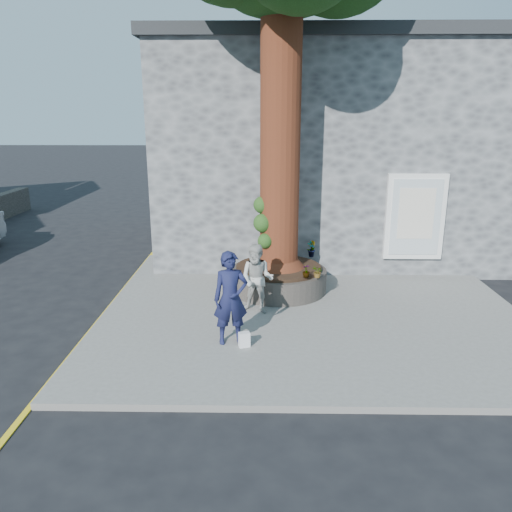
{
  "coord_description": "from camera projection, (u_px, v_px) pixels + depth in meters",
  "views": [
    {
      "loc": [
        0.45,
        -9.42,
        4.26
      ],
      "look_at": [
        0.28,
        1.03,
        1.25
      ],
      "focal_mm": 35.0,
      "sensor_mm": 36.0,
      "label": 1
    }
  ],
  "objects": [
    {
      "name": "plant_b",
      "position": [
        311.0,
        249.0,
        12.69
      ],
      "size": [
        0.26,
        0.27,
        0.41
      ],
      "primitive_type": "imported",
      "rotation": [
        0.0,
        0.0,
        1.81
      ],
      "color": "gray",
      "rests_on": "planter"
    },
    {
      "name": "planter",
      "position": [
        278.0,
        278.0,
        12.03
      ],
      "size": [
        2.3,
        2.3,
        0.6
      ],
      "color": "black",
      "rests_on": "pavement"
    },
    {
      "name": "shopping_bag",
      "position": [
        244.0,
        340.0,
        9.13
      ],
      "size": [
        0.23,
        0.18,
        0.28
      ],
      "primitive_type": "cube",
      "rotation": [
        0.0,
        0.0,
        0.32
      ],
      "color": "white",
      "rests_on": "pavement"
    },
    {
      "name": "man",
      "position": [
        231.0,
        298.0,
        9.11
      ],
      "size": [
        0.71,
        0.54,
        1.75
      ],
      "primitive_type": "imported",
      "rotation": [
        0.0,
        0.0,
        0.21
      ],
      "color": "#16193C",
      "rests_on": "pavement"
    },
    {
      "name": "ground",
      "position": [
        242.0,
        328.0,
        10.24
      ],
      "size": [
        120.0,
        120.0,
        0.0
      ],
      "primitive_type": "plane",
      "color": "black",
      "rests_on": "ground"
    },
    {
      "name": "stone_shop",
      "position": [
        328.0,
        148.0,
        16.23
      ],
      "size": [
        10.3,
        8.3,
        6.3
      ],
      "color": "#494B4E",
      "rests_on": "ground"
    },
    {
      "name": "plant_d",
      "position": [
        318.0,
        272.0,
        11.08
      ],
      "size": [
        0.31,
        0.32,
        0.28
      ],
      "primitive_type": "imported",
      "rotation": [
        0.0,
        0.0,
        5.22
      ],
      "color": "gray",
      "rests_on": "planter"
    },
    {
      "name": "pavement",
      "position": [
        311.0,
        308.0,
        11.15
      ],
      "size": [
        9.0,
        8.0,
        0.12
      ],
      "primitive_type": "cube",
      "color": "slate",
      "rests_on": "ground"
    },
    {
      "name": "plant_c",
      "position": [
        306.0,
        271.0,
        11.1
      ],
      "size": [
        0.21,
        0.21,
        0.3
      ],
      "primitive_type": "imported",
      "rotation": [
        0.0,
        0.0,
        3.47
      ],
      "color": "gray",
      "rests_on": "planter"
    },
    {
      "name": "woman",
      "position": [
        257.0,
        279.0,
        10.55
      ],
      "size": [
        0.86,
        0.75,
        1.5
      ],
      "primitive_type": "imported",
      "rotation": [
        0.0,
        0.0,
        -0.27
      ],
      "color": "#B3B3AC",
      "rests_on": "pavement"
    },
    {
      "name": "plant_a",
      "position": [
        311.0,
        249.0,
        12.69
      ],
      "size": [
        0.25,
        0.22,
        0.41
      ],
      "primitive_type": "imported",
      "rotation": [
        0.0,
        0.0,
        0.41
      ],
      "color": "gray",
      "rests_on": "planter"
    },
    {
      "name": "yellow_line",
      "position": [
        109.0,
        309.0,
        11.25
      ],
      "size": [
        0.1,
        30.0,
        0.01
      ],
      "primitive_type": "cube",
      "color": "yellow",
      "rests_on": "ground"
    }
  ]
}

